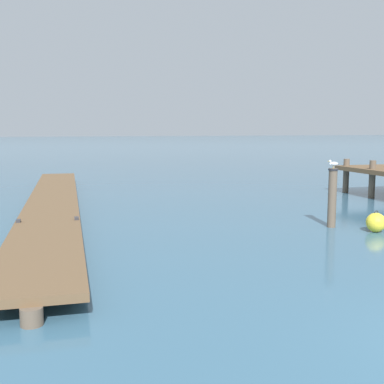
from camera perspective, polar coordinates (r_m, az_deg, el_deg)
The scene contains 4 objects.
floating_dock at distance 18.77m, azimuth -16.10°, elevation -1.12°, with size 3.92×22.06×0.53m.
mooring_piling at distance 15.69m, azimuth 16.20°, elevation -0.55°, with size 0.30×0.30×1.85m.
perched_seagull at distance 15.59m, azimuth 16.36°, elevation 3.23°, with size 0.38×0.17×0.27m.
mooring_buoy at distance 15.48m, azimuth 20.86°, elevation -3.37°, with size 0.58×0.58×0.65m.
Camera 1 is at (-6.43, -3.95, 3.06)m, focal length 45.25 mm.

